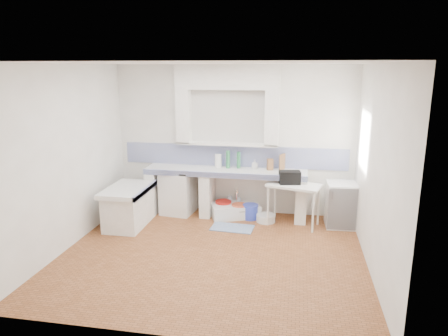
% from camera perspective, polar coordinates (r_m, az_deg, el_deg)
% --- Properties ---
extents(floor, '(4.50, 4.50, 0.00)m').
position_cam_1_polar(floor, '(6.37, -1.64, -11.80)').
color(floor, brown).
rests_on(floor, ground).
extents(ceiling, '(4.50, 4.50, 0.00)m').
position_cam_1_polar(ceiling, '(5.75, -1.83, 14.29)').
color(ceiling, white).
rests_on(ceiling, ground).
extents(wall_back, '(4.50, 0.00, 4.50)m').
position_cam_1_polar(wall_back, '(7.83, 1.31, 3.85)').
color(wall_back, white).
rests_on(wall_back, ground).
extents(wall_front, '(4.50, 0.00, 4.50)m').
position_cam_1_polar(wall_front, '(4.04, -7.64, -5.81)').
color(wall_front, white).
rests_on(wall_front, ground).
extents(wall_left, '(0.00, 4.50, 4.50)m').
position_cam_1_polar(wall_left, '(6.73, -20.83, 1.30)').
color(wall_left, white).
rests_on(wall_left, ground).
extents(wall_right, '(0.00, 4.50, 4.50)m').
position_cam_1_polar(wall_right, '(5.87, 20.28, -0.36)').
color(wall_right, white).
rests_on(wall_right, ground).
extents(alcove_mass, '(1.90, 0.25, 0.45)m').
position_cam_1_polar(alcove_mass, '(7.61, 0.44, 12.46)').
color(alcove_mass, white).
rests_on(alcove_mass, ground).
extents(window_frame, '(0.35, 0.86, 1.06)m').
position_cam_1_polar(window_frame, '(7.02, 20.21, 3.51)').
color(window_frame, '#351C11').
rests_on(window_frame, ground).
extents(lace_valance, '(0.01, 0.84, 0.24)m').
position_cam_1_polar(lace_valance, '(6.95, 19.29, 6.66)').
color(lace_valance, white).
rests_on(lace_valance, ground).
extents(counter_slab, '(3.00, 0.60, 0.08)m').
position_cam_1_polar(counter_slab, '(7.67, 0.20, -0.49)').
color(counter_slab, white).
rests_on(counter_slab, ground).
extents(counter_lip, '(3.00, 0.04, 0.10)m').
position_cam_1_polar(counter_lip, '(7.40, -0.18, -1.01)').
color(counter_lip, navy).
rests_on(counter_lip, ground).
extents(counter_pier_left, '(0.20, 0.55, 0.82)m').
position_cam_1_polar(counter_pier_left, '(8.14, -9.57, -3.12)').
color(counter_pier_left, white).
rests_on(counter_pier_left, ground).
extents(counter_pier_mid, '(0.20, 0.55, 0.82)m').
position_cam_1_polar(counter_pier_mid, '(7.86, -2.32, -3.56)').
color(counter_pier_mid, white).
rests_on(counter_pier_mid, ground).
extents(counter_pier_right, '(0.20, 0.55, 0.82)m').
position_cam_1_polar(counter_pier_right, '(7.68, 10.56, -4.19)').
color(counter_pier_right, white).
rests_on(counter_pier_right, ground).
extents(peninsula_top, '(0.70, 1.10, 0.08)m').
position_cam_1_polar(peninsula_top, '(7.43, -13.16, -2.92)').
color(peninsula_top, white).
rests_on(peninsula_top, ground).
extents(peninsula_base, '(0.60, 1.00, 0.62)m').
position_cam_1_polar(peninsula_base, '(7.54, -13.02, -5.47)').
color(peninsula_base, white).
rests_on(peninsula_base, ground).
extents(peninsula_lip, '(0.04, 1.10, 0.10)m').
position_cam_1_polar(peninsula_lip, '(7.31, -10.78, -3.08)').
color(peninsula_lip, navy).
rests_on(peninsula_lip, ground).
extents(backsplash, '(4.27, 0.03, 0.40)m').
position_cam_1_polar(backsplash, '(7.87, 1.28, 1.68)').
color(backsplash, navy).
rests_on(backsplash, ground).
extents(stove, '(0.64, 0.62, 0.81)m').
position_cam_1_polar(stove, '(7.98, -6.38, -3.37)').
color(stove, white).
rests_on(stove, ground).
extents(sink, '(1.00, 0.78, 0.21)m').
position_cam_1_polar(sink, '(7.82, 1.56, -5.98)').
color(sink, white).
rests_on(sink, ground).
extents(side_table, '(1.01, 0.72, 0.04)m').
position_cam_1_polar(side_table, '(7.43, 9.55, -5.03)').
color(side_table, white).
rests_on(side_table, ground).
extents(fridge, '(0.54, 0.54, 0.79)m').
position_cam_1_polar(fridge, '(7.57, 15.85, -4.90)').
color(fridge, white).
rests_on(fridge, ground).
extents(bucket_red, '(0.31, 0.31, 0.28)m').
position_cam_1_polar(bucket_red, '(7.88, -0.09, -5.54)').
color(bucket_red, '#B61813').
rests_on(bucket_red, ground).
extents(bucket_orange, '(0.32, 0.32, 0.27)m').
position_cam_1_polar(bucket_orange, '(7.75, 2.12, -5.96)').
color(bucket_orange, '#D2532D').
rests_on(bucket_orange, ground).
extents(bucket_blue, '(0.33, 0.33, 0.27)m').
position_cam_1_polar(bucket_blue, '(7.72, 3.66, -6.03)').
color(bucket_blue, blue).
rests_on(bucket_blue, ground).
extents(basin_white, '(0.42, 0.42, 0.13)m').
position_cam_1_polar(basin_white, '(7.62, 5.80, -6.90)').
color(basin_white, white).
rests_on(basin_white, ground).
extents(water_bottle_a, '(0.12, 0.12, 0.33)m').
position_cam_1_polar(water_bottle_a, '(8.00, 0.79, -5.07)').
color(water_bottle_a, silver).
rests_on(water_bottle_a, ground).
extents(water_bottle_b, '(0.08, 0.08, 0.31)m').
position_cam_1_polar(water_bottle_b, '(7.98, 2.06, -5.20)').
color(water_bottle_b, silver).
rests_on(water_bottle_b, ground).
extents(black_bag, '(0.40, 0.27, 0.23)m').
position_cam_1_polar(black_bag, '(7.31, 9.05, -1.30)').
color(black_bag, black).
rests_on(black_bag, side_table).
extents(green_bottle_a, '(0.09, 0.09, 0.33)m').
position_cam_1_polar(green_bottle_a, '(7.73, 0.55, 1.19)').
color(green_bottle_a, '#2B7C45').
rests_on(green_bottle_a, counter_slab).
extents(green_bottle_b, '(0.09, 0.09, 0.31)m').
position_cam_1_polar(green_bottle_b, '(7.73, 2.03, 1.10)').
color(green_bottle_b, '#2B7C45').
rests_on(green_bottle_b, counter_slab).
extents(knife_block, '(0.13, 0.12, 0.21)m').
position_cam_1_polar(knife_block, '(7.64, 6.37, 0.49)').
color(knife_block, brown).
rests_on(knife_block, counter_slab).
extents(cutting_board, '(0.11, 0.21, 0.30)m').
position_cam_1_polar(cutting_board, '(7.66, 8.03, 0.83)').
color(cutting_board, brown).
rests_on(cutting_board, counter_slab).
extents(paper_towel, '(0.14, 0.14, 0.25)m').
position_cam_1_polar(paper_towel, '(7.80, -0.82, 1.01)').
color(paper_towel, white).
rests_on(paper_towel, counter_slab).
extents(soap_bottle, '(0.10, 0.11, 0.18)m').
position_cam_1_polar(soap_bottle, '(7.69, 4.26, 0.50)').
color(soap_bottle, white).
rests_on(soap_bottle, counter_slab).
extents(rug, '(0.76, 0.47, 0.01)m').
position_cam_1_polar(rug, '(7.31, 1.15, -8.25)').
color(rug, '#315999').
rests_on(rug, ground).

